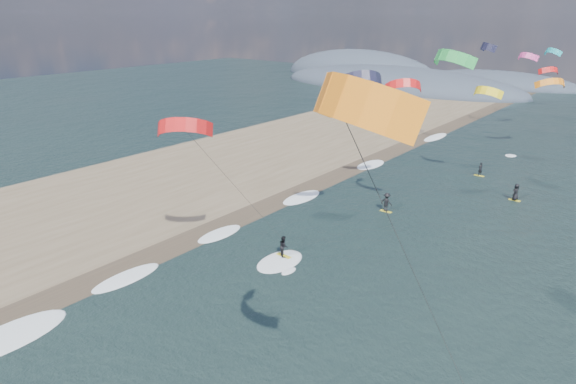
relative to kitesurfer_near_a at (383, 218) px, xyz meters
The scene contains 8 objects.
sand_strip 37.68m from the kitesurfer_near_a, 167.03° to the left, with size 26.00×240.00×0.00m, color brown.
wet_sand_strip 26.98m from the kitesurfer_near_a, 160.64° to the left, with size 3.00×240.00×0.00m, color #382D23.
coastal_hills 120.22m from the kitesurfer_near_a, 117.73° to the left, with size 80.00×41.00×15.00m.
kitesurfer_near_a is the anchor object (origin of this frame).
kitesurfer_near_b 20.23m from the kitesurfer_near_a, 152.19° to the left, with size 7.01×9.04×11.90m.
far_kitesurfers 35.04m from the kitesurfer_near_a, 108.45° to the left, with size 9.49×16.68×1.84m.
bg_kite_field 53.84m from the kitesurfer_near_a, 101.89° to the left, with size 10.77×74.07×6.58m.
shoreline_surf 27.81m from the kitesurfer_near_a, 149.44° to the left, with size 2.40×79.40×0.11m.
Camera 1 is at (16.73, -9.29, 17.41)m, focal length 30.00 mm.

